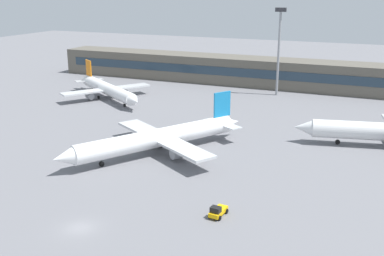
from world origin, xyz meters
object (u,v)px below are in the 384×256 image
(airplane_far, at_px, (108,89))
(baggage_tug_yellow, at_px, (218,211))
(airplane_near, at_px, (157,138))
(floodlight_tower_west, at_px, (279,46))

(airplane_far, height_order, baggage_tug_yellow, airplane_far)
(airplane_far, bearing_deg, baggage_tug_yellow, -45.71)
(airplane_near, bearing_deg, floodlight_tower_west, 81.28)
(airplane_near, xyz_separation_m, floodlight_tower_west, (9.28, 60.47, 11.72))
(airplane_near, bearing_deg, airplane_far, 133.89)
(airplane_far, bearing_deg, airplane_near, -46.11)
(airplane_near, relative_size, floodlight_tower_west, 1.44)
(baggage_tug_yellow, bearing_deg, floodlight_tower_west, 97.56)
(floodlight_tower_west, bearing_deg, airplane_near, -98.72)
(airplane_near, relative_size, airplane_far, 1.11)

